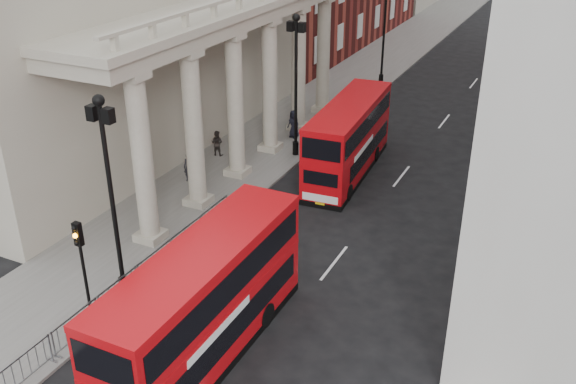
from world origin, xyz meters
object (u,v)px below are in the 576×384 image
object	(u,v)px
traffic_light	(81,255)
bus_far	(349,137)
bus_near	(205,301)
pedestrian_c	(294,124)
pedestrian_a	(189,167)
lamp_post_mid	(296,77)
lamp_post_south	(110,187)
pedestrian_b	(217,143)
lamp_post_north	(385,24)

from	to	relation	value
traffic_light	bus_far	size ratio (longest dim) A/B	0.45
bus_near	pedestrian_c	distance (m)	20.91
traffic_light	bus_near	xyz separation A→B (m)	(4.73, 0.59, -0.87)
pedestrian_a	lamp_post_mid	bearing A→B (deg)	30.36
lamp_post_south	traffic_light	distance (m)	2.71
lamp_post_south	bus_near	bearing A→B (deg)	-16.51
bus_far	pedestrian_b	xyz separation A→B (m)	(-7.84, -1.25, -1.26)
lamp_post_mid	traffic_light	bearing A→B (deg)	-89.68
bus_near	bus_far	xyz separation A→B (m)	(-1.16, 16.54, -0.09)
lamp_post_north	pedestrian_b	xyz separation A→B (m)	(-4.17, -18.14, -4.02)
lamp_post_mid	pedestrian_c	distance (m)	4.82
traffic_light	pedestrian_c	world-z (taller)	traffic_light
lamp_post_north	pedestrian_c	bearing A→B (deg)	-95.60
bus_near	bus_far	world-z (taller)	bus_near
lamp_post_south	pedestrian_b	size ratio (longest dim) A/B	5.41
pedestrian_a	lamp_post_north	bearing A→B (deg)	52.57
bus_near	pedestrian_a	world-z (taller)	bus_near
bus_near	pedestrian_a	bearing A→B (deg)	126.37
traffic_light	pedestrian_c	distance (m)	20.69
lamp_post_mid	bus_far	distance (m)	4.68
pedestrian_c	bus_near	bearing A→B (deg)	-55.86
lamp_post_north	pedestrian_b	bearing A→B (deg)	-102.95
lamp_post_mid	bus_far	size ratio (longest dim) A/B	0.86
bus_far	pedestrian_a	bearing A→B (deg)	-149.74
bus_far	bus_near	bearing A→B (deg)	-90.16
lamp_post_south	bus_far	size ratio (longest dim) A/B	0.86
bus_far	lamp_post_north	bearing A→B (deg)	98.09
lamp_post_mid	lamp_post_north	size ratio (longest dim) A/B	1.00
lamp_post_north	pedestrian_a	world-z (taller)	lamp_post_north
traffic_light	lamp_post_north	bearing A→B (deg)	90.17
lamp_post_south	pedestrian_c	bearing A→B (deg)	94.08
bus_near	pedestrian_c	bearing A→B (deg)	107.24
pedestrian_a	pedestrian_b	world-z (taller)	pedestrian_a
lamp_post_north	traffic_light	bearing A→B (deg)	-89.83
lamp_post_mid	pedestrian_a	xyz separation A→B (m)	(-3.63, -5.90, -3.98)
lamp_post_south	traffic_light	size ratio (longest dim) A/B	1.93
bus_near	pedestrian_c	world-z (taller)	bus_near
lamp_post_south	lamp_post_north	distance (m)	32.00
lamp_post_mid	bus_far	xyz separation A→B (m)	(3.67, -0.89, -2.76)
lamp_post_south	bus_far	bearing A→B (deg)	76.34
lamp_post_south	pedestrian_c	xyz separation A→B (m)	(-1.32, 18.52, -3.90)
lamp_post_mid	pedestrian_a	distance (m)	7.99
pedestrian_b	pedestrian_c	world-z (taller)	pedestrian_c
lamp_post_north	traffic_light	distance (m)	34.07
lamp_post_mid	bus_far	world-z (taller)	lamp_post_mid
lamp_post_south	pedestrian_a	xyz separation A→B (m)	(-3.63, 10.10, -3.98)
bus_near	pedestrian_b	bearing A→B (deg)	120.59
lamp_post_south	pedestrian_a	distance (m)	11.45
bus_far	pedestrian_c	size ratio (longest dim) A/B	5.40
traffic_light	lamp_post_mid	bearing A→B (deg)	90.32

